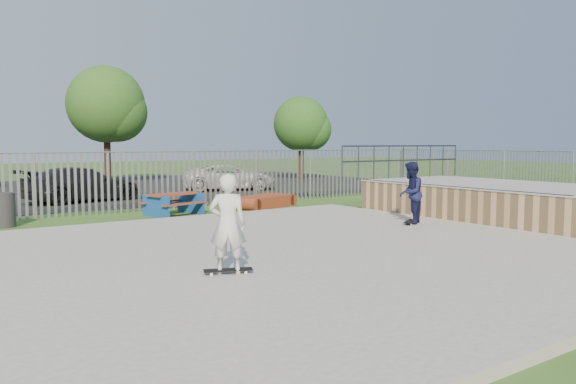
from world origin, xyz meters
TOP-DOWN VIEW (x-y plane):
  - ground at (0.00, 0.00)m, footprint 120.00×120.00m
  - concrete_slab at (0.00, 0.00)m, footprint 15.00×12.00m
  - quarter_pipe at (9.50, 1.04)m, footprint 5.50×7.05m
  - fence at (1.00, 4.59)m, footprint 26.04×16.02m
  - picnic_table at (2.17, 7.45)m, footprint 1.96×1.75m
  - funbox at (5.71, 7.64)m, footprint 2.34×1.69m
  - trash_bin_grey at (-2.65, 7.70)m, footprint 0.56×0.56m
  - parking_lot at (0.00, 19.00)m, footprint 40.00×18.00m
  - car_dark at (0.89, 13.26)m, footprint 4.89×2.82m
  - car_white at (8.20, 14.72)m, footprint 4.90×3.40m
  - tree_mid at (4.67, 22.28)m, footprint 4.24×4.24m
  - tree_right at (15.18, 18.39)m, footprint 3.30×3.30m
  - skateboard_a at (6.12, 1.11)m, footprint 0.79×0.59m
  - skateboard_b at (-0.61, -1.16)m, footprint 0.82×0.48m
  - skater_navy at (6.12, 1.11)m, footprint 1.01×0.95m
  - skater_white at (-0.61, -1.16)m, footprint 0.72×0.65m

SIDE VIEW (x-z plane):
  - ground at x=0.00m, z-range 0.00..0.00m
  - parking_lot at x=0.00m, z-range 0.00..0.02m
  - concrete_slab at x=0.00m, z-range 0.00..0.15m
  - skateboard_a at x=6.12m, z-range 0.15..0.23m
  - skateboard_b at x=-0.61m, z-range 0.15..0.23m
  - funbox at x=5.71m, z-range 0.00..0.42m
  - picnic_table at x=2.17m, z-range 0.01..0.71m
  - trash_bin_grey at x=-2.65m, z-range 0.00..0.94m
  - quarter_pipe at x=9.50m, z-range -0.54..1.65m
  - car_white at x=8.20m, z-range 0.02..1.26m
  - car_dark at x=0.89m, z-range 0.02..1.35m
  - skater_navy at x=6.12m, z-range 0.15..1.80m
  - skater_white at x=-0.61m, z-range 0.15..1.80m
  - fence at x=1.00m, z-range 0.00..2.00m
  - tree_right at x=15.18m, z-range 0.88..5.97m
  - tree_mid at x=4.67m, z-range 1.13..7.67m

